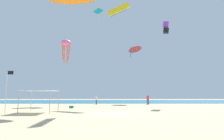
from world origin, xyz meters
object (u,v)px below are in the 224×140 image
Objects in this scene: kite_delta_red at (135,48)px; kite_parafoil_yellow at (119,10)px; kite_octopus_pink at (66,44)px; kite_diamond_teal at (98,12)px; banner_flag at (7,88)px; canopy_tent at (40,92)px; person_leftmost at (96,99)px; kite_box_purple at (166,28)px; person_near_tent at (148,99)px; cooler_box at (71,107)px.

kite_delta_red is 10.70m from kite_parafoil_yellow.
kite_diamond_teal is at bearing -77.80° from kite_octopus_pink.
kite_octopus_pink is at bearing -174.06° from kite_diamond_teal.
banner_flag is at bearing 129.27° from kite_octopus_pink.
canopy_tent is 3.18m from banner_flag.
person_leftmost is 0.80× the size of kite_box_purple.
banner_flag is at bearing -38.11° from kite_box_purple.
kite_delta_red is at bearing -55.90° from kite_diamond_teal.
person_near_tent is at bearing -88.01° from kite_diamond_teal.
kite_box_purple reaches higher than person_near_tent.
canopy_tent is at bearing 138.31° from kite_octopus_pink.
person_near_tent is (14.42, 15.68, -1.09)m from canopy_tent.
cooler_box is (4.65, 8.18, -2.29)m from banner_flag.
banner_flag is 27.64m from kite_box_purple.
kite_delta_red is at bearing 59.82° from canopy_tent.
kite_octopus_pink is at bearing 109.04° from cooler_box.
cooler_box is 0.27× the size of kite_box_purple.
kite_diamond_teal reaches higher than cooler_box.
kite_delta_red is at bearing 156.21° from person_near_tent.
canopy_tent is 30.22m from kite_diamond_teal.
kite_parafoil_yellow reaches higher than canopy_tent.
kite_parafoil_yellow is (11.51, 15.99, 15.19)m from banner_flag.
person_near_tent is 0.45× the size of banner_flag.
person_near_tent is 13.01m from kite_delta_red.
kite_delta_red is at bearing 55.90° from cooler_box.
cooler_box is at bearing -163.64° from kite_delta_red.
banner_flag is (-2.53, -1.90, 0.29)m from canopy_tent.
banner_flag is at bearing -79.80° from person_near_tent.
kite_octopus_pink is at bearing -79.77° from kite_box_purple.
kite_diamond_teal reaches higher than person_near_tent.
kite_box_purple reaches higher than person_leftmost.
kite_box_purple is at bearing 16.53° from person_near_tent.
person_leftmost is at bearing -7.06° from kite_parafoil_yellow.
person_leftmost is 21.44m from kite_diamond_teal.
kite_box_purple reaches higher than kite_octopus_pink.
kite_delta_red is (8.12, 6.57, 11.17)m from person_leftmost.
kite_delta_red reaches higher than canopy_tent.
banner_flag is 0.97× the size of kite_delta_red.
kite_parafoil_yellow is at bearing 54.26° from banner_flag.
canopy_tent is 21.33m from person_near_tent.
kite_diamond_teal reaches higher than kite_parafoil_yellow.
kite_delta_red is at bearing -68.94° from person_leftmost.
person_leftmost is at bearing -126.46° from person_near_tent.
kite_diamond_teal reaches higher than person_leftmost.
kite_octopus_pink is (-13.80, -7.61, -1.08)m from kite_delta_red.
kite_box_purple is (15.42, 6.99, 13.73)m from cooler_box.
canopy_tent is 0.73× the size of kite_octopus_pink.
canopy_tent is at bearing -152.35° from kite_diamond_teal.
kite_octopus_pink reaches higher than banner_flag.
person_near_tent is at bearing 37.37° from cooler_box.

